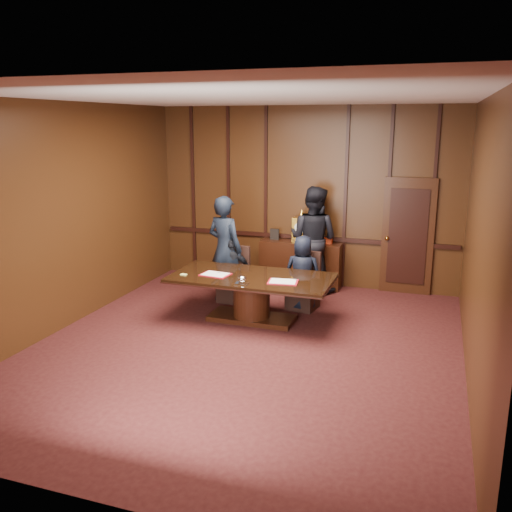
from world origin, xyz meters
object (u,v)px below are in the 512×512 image
(signatory_left, at_px, (232,270))
(conference_table, at_px, (252,291))
(witness_left, at_px, (225,249))
(sideboard, at_px, (301,262))
(witness_right, at_px, (313,239))
(signatory_right, at_px, (302,273))

(signatory_left, bearing_deg, conference_table, 112.58)
(signatory_left, relative_size, witness_left, 0.61)
(signatory_left, distance_m, witness_left, 0.40)
(sideboard, xyz_separation_m, witness_right, (0.28, -0.19, 0.53))
(conference_table, relative_size, witness_right, 1.30)
(signatory_left, xyz_separation_m, witness_left, (-0.14, 0.02, 0.38))
(signatory_right, xyz_separation_m, witness_left, (-1.44, 0.02, 0.31))
(sideboard, bearing_deg, conference_table, -97.43)
(sideboard, xyz_separation_m, signatory_left, (-0.93, -1.36, 0.10))
(sideboard, height_order, conference_table, sideboard)
(sideboard, bearing_deg, signatory_right, -74.84)
(sideboard, relative_size, signatory_left, 1.36)
(conference_table, relative_size, signatory_left, 2.22)
(signatory_right, xyz_separation_m, witness_right, (-0.09, 1.17, 0.35))
(sideboard, relative_size, conference_table, 0.61)
(conference_table, relative_size, signatory_right, 1.99)
(sideboard, bearing_deg, signatory_left, -124.41)
(signatory_right, height_order, witness_left, witness_left)
(sideboard, relative_size, signatory_right, 1.22)
(conference_table, bearing_deg, witness_right, 74.06)
(signatory_right, bearing_deg, signatory_left, -3.15)
(sideboard, distance_m, signatory_right, 1.42)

